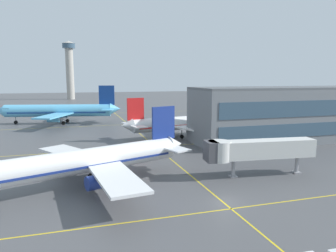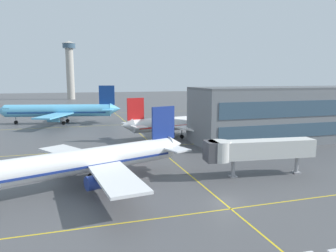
{
  "view_description": "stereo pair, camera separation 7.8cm",
  "coord_description": "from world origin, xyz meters",
  "px_view_note": "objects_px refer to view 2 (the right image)",
  "views": [
    {
      "loc": [
        -16.72,
        -32.41,
        14.75
      ],
      "look_at": [
        3.95,
        35.9,
        3.8
      ],
      "focal_mm": 33.65,
      "sensor_mm": 36.0,
      "label": 1
    },
    {
      "loc": [
        -16.64,
        -32.43,
        14.75
      ],
      "look_at": [
        3.95,
        35.9,
        3.8
      ],
      "focal_mm": 33.65,
      "sensor_mm": 36.0,
      "label": 2
    }
  ],
  "objects_px": {
    "airliner_third_row": "(60,111)",
    "airliner_second_row": "(182,123)",
    "jet_bridge": "(252,150)",
    "airliner_front_gate": "(88,161)",
    "control_tower": "(70,66)"
  },
  "relations": [
    {
      "from": "control_tower",
      "to": "airliner_third_row",
      "type": "bearing_deg",
      "value": -91.4
    },
    {
      "from": "airliner_front_gate",
      "to": "airliner_second_row",
      "type": "xyz_separation_m",
      "value": [
        24.4,
        31.08,
        -0.05
      ]
    },
    {
      "from": "airliner_third_row",
      "to": "airliner_second_row",
      "type": "bearing_deg",
      "value": -47.55
    },
    {
      "from": "jet_bridge",
      "to": "airliner_second_row",
      "type": "bearing_deg",
      "value": 89.03
    },
    {
      "from": "airliner_third_row",
      "to": "jet_bridge",
      "type": "distance_m",
      "value": 72.95
    },
    {
      "from": "airliner_front_gate",
      "to": "jet_bridge",
      "type": "distance_m",
      "value": 23.98
    },
    {
      "from": "jet_bridge",
      "to": "control_tower",
      "type": "distance_m",
      "value": 191.21
    },
    {
      "from": "jet_bridge",
      "to": "airliner_third_row",
      "type": "bearing_deg",
      "value": 113.96
    },
    {
      "from": "airliner_front_gate",
      "to": "jet_bridge",
      "type": "xyz_separation_m",
      "value": [
        23.83,
        -2.58,
        0.54
      ]
    },
    {
      "from": "airliner_second_row",
      "to": "control_tower",
      "type": "bearing_deg",
      "value": 99.97
    },
    {
      "from": "airliner_front_gate",
      "to": "jet_bridge",
      "type": "bearing_deg",
      "value": -6.17
    },
    {
      "from": "jet_bridge",
      "to": "control_tower",
      "type": "xyz_separation_m",
      "value": [
        -26.65,
        188.41,
        18.81
      ]
    },
    {
      "from": "airliner_second_row",
      "to": "airliner_third_row",
      "type": "distance_m",
      "value": 44.73
    },
    {
      "from": "airliner_front_gate",
      "to": "airliner_third_row",
      "type": "xyz_separation_m",
      "value": [
        -5.79,
        64.08,
        0.68
      ]
    },
    {
      "from": "airliner_third_row",
      "to": "jet_bridge",
      "type": "bearing_deg",
      "value": -66.04
    }
  ]
}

